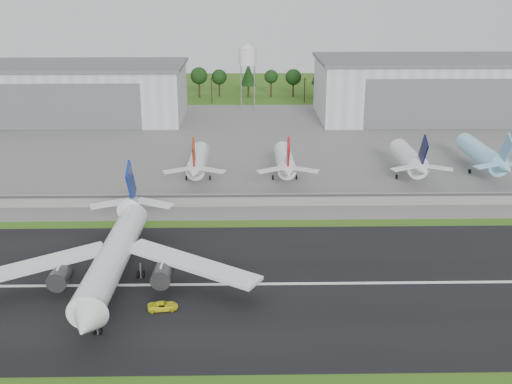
{
  "coord_description": "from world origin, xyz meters",
  "views": [
    {
      "loc": [
        -6.75,
        -102.83,
        56.99
      ],
      "look_at": [
        -4.06,
        40.0,
        9.0
      ],
      "focal_mm": 45.0,
      "sensor_mm": 36.0,
      "label": 1
    }
  ],
  "objects_px": {
    "parked_jet_red_a": "(197,162)",
    "parked_jet_navy": "(411,160)",
    "parked_jet_red_b": "(285,162)",
    "ground_vehicle": "(163,306)",
    "parked_jet_skyblue": "(485,156)",
    "main_airliner": "(114,264)"
  },
  "relations": [
    {
      "from": "main_airliner",
      "to": "parked_jet_skyblue",
      "type": "height_order",
      "value": "main_airliner"
    },
    {
      "from": "parked_jet_navy",
      "to": "parked_jet_skyblue",
      "type": "distance_m",
      "value": 24.06
    },
    {
      "from": "parked_jet_red_a",
      "to": "parked_jet_navy",
      "type": "relative_size",
      "value": 1.0
    },
    {
      "from": "parked_jet_red_b",
      "to": "parked_jet_skyblue",
      "type": "distance_m",
      "value": 60.51
    },
    {
      "from": "parked_jet_red_a",
      "to": "parked_jet_skyblue",
      "type": "xyz_separation_m",
      "value": [
        85.87,
        5.04,
        0.18
      ]
    },
    {
      "from": "ground_vehicle",
      "to": "parked_jet_navy",
      "type": "height_order",
      "value": "parked_jet_navy"
    },
    {
      "from": "main_airliner",
      "to": "parked_jet_red_a",
      "type": "xyz_separation_m",
      "value": [
        11.5,
        66.96,
        1.07
      ]
    },
    {
      "from": "parked_jet_skyblue",
      "to": "parked_jet_red_a",
      "type": "bearing_deg",
      "value": -176.64
    },
    {
      "from": "ground_vehicle",
      "to": "parked_jet_skyblue",
      "type": "relative_size",
      "value": 0.15
    },
    {
      "from": "main_airliner",
      "to": "ground_vehicle",
      "type": "relative_size",
      "value": 10.87
    },
    {
      "from": "main_airliner",
      "to": "parked_jet_skyblue",
      "type": "relative_size",
      "value": 1.59
    },
    {
      "from": "parked_jet_navy",
      "to": "parked_jet_skyblue",
      "type": "xyz_separation_m",
      "value": [
        23.54,
        4.99,
        -0.12
      ]
    },
    {
      "from": "parked_jet_red_a",
      "to": "parked_jet_red_b",
      "type": "height_order",
      "value": "parked_jet_red_a"
    },
    {
      "from": "ground_vehicle",
      "to": "parked_jet_red_b",
      "type": "distance_m",
      "value": 81.06
    },
    {
      "from": "parked_jet_red_b",
      "to": "parked_jet_skyblue",
      "type": "height_order",
      "value": "parked_jet_skyblue"
    },
    {
      "from": "ground_vehicle",
      "to": "parked_jet_red_a",
      "type": "xyz_separation_m",
      "value": [
        1.16,
        76.36,
        5.11
      ]
    },
    {
      "from": "parked_jet_red_b",
      "to": "parked_jet_red_a",
      "type": "bearing_deg",
      "value": 179.99
    },
    {
      "from": "main_airliner",
      "to": "parked_jet_navy",
      "type": "relative_size",
      "value": 1.89
    },
    {
      "from": "parked_jet_red_a",
      "to": "parked_jet_skyblue",
      "type": "bearing_deg",
      "value": 3.36
    },
    {
      "from": "parked_jet_red_a",
      "to": "parked_jet_navy",
      "type": "distance_m",
      "value": 62.33
    },
    {
      "from": "parked_jet_red_a",
      "to": "ground_vehicle",
      "type": "bearing_deg",
      "value": -90.87
    },
    {
      "from": "parked_jet_red_a",
      "to": "parked_jet_navy",
      "type": "xyz_separation_m",
      "value": [
        62.33,
        0.05,
        0.3
      ]
    }
  ]
}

